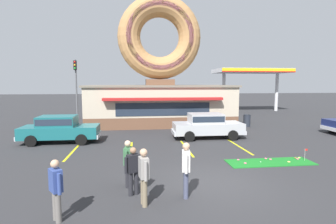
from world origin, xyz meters
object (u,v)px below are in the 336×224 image
object	(u,v)px
car_teal	(60,128)
pedestrian_leather_jacket_man	(56,188)
pedestrian_blue_sweater_man	(144,174)
traffic_light_pole	(76,81)
trash_bin	(247,120)
car_silver	(207,125)
pedestrian_hooded_kid	(186,167)
golf_ball	(261,162)
pedestrian_clipboard_woman	(133,169)
putting_flag_pin	(306,152)
pedestrian_beanie_man	(128,161)

from	to	relation	value
car_teal	pedestrian_leather_jacket_man	distance (m)	9.67
pedestrian_blue_sweater_man	traffic_light_pole	size ratio (longest dim) A/B	0.29
car_teal	trash_bin	distance (m)	14.15
car_teal	pedestrian_blue_sweater_man	bearing A→B (deg)	-61.50
car_silver	pedestrian_hooded_kid	bearing A→B (deg)	-109.41
car_silver	pedestrian_hooded_kid	size ratio (longest dim) A/B	2.65
golf_ball	pedestrian_hooded_kid	size ratio (longest dim) A/B	0.02
pedestrian_clipboard_woman	pedestrian_blue_sweater_man	bearing A→B (deg)	-67.89
car_teal	car_silver	bearing A→B (deg)	1.18
golf_ball	car_silver	distance (m)	5.63
pedestrian_hooded_kid	trash_bin	bearing A→B (deg)	59.25
pedestrian_blue_sweater_man	trash_bin	distance (m)	15.62
trash_bin	traffic_light_pole	world-z (taller)	traffic_light_pole
putting_flag_pin	car_silver	bearing A→B (deg)	119.59
car_silver	traffic_light_pole	distance (m)	14.84
car_teal	pedestrian_clipboard_woman	bearing A→B (deg)	-60.93
pedestrian_blue_sweater_man	trash_bin	world-z (taller)	pedestrian_blue_sweater_man
golf_ball	pedestrian_beanie_man	xyz separation A→B (m)	(-5.76, -1.97, 0.83)
pedestrian_leather_jacket_man	car_teal	bearing A→B (deg)	104.99
pedestrian_clipboard_woman	trash_bin	size ratio (longest dim) A/B	1.58
car_teal	pedestrian_hooded_kid	distance (m)	10.30
putting_flag_pin	pedestrian_hooded_kid	world-z (taller)	pedestrian_hooded_kid
pedestrian_hooded_kid	trash_bin	world-z (taller)	pedestrian_hooded_kid
car_teal	golf_ball	bearing A→B (deg)	-27.92
traffic_light_pole	pedestrian_clipboard_woman	bearing A→B (deg)	-72.89
car_silver	pedestrian_leather_jacket_man	xyz separation A→B (m)	(-6.55, -9.53, 0.02)
putting_flag_pin	trash_bin	size ratio (longest dim) A/B	0.56
pedestrian_hooded_kid	pedestrian_beanie_man	distance (m)	2.09
car_teal	pedestrian_beanie_man	xyz separation A→B (m)	(4.25, -7.27, 0.01)
putting_flag_pin	pedestrian_hooded_kid	bearing A→B (deg)	-153.40
golf_ball	pedestrian_clipboard_woman	distance (m)	6.23
putting_flag_pin	pedestrian_leather_jacket_man	size ratio (longest dim) A/B	0.34
car_teal	pedestrian_clipboard_woman	distance (m)	9.13
pedestrian_hooded_kid	trash_bin	size ratio (longest dim) A/B	1.77
car_teal	pedestrian_blue_sweater_man	xyz separation A→B (m)	(4.74, -8.73, 0.06)
pedestrian_beanie_man	pedestrian_hooded_kid	bearing A→B (deg)	-30.68
golf_ball	pedestrian_hooded_kid	world-z (taller)	pedestrian_hooded_kid
putting_flag_pin	car_teal	xyz separation A→B (m)	(-12.15, 5.28, 0.43)
pedestrian_leather_jacket_man	pedestrian_beanie_man	xyz separation A→B (m)	(1.75, 2.07, -0.01)
pedestrian_beanie_man	trash_bin	distance (m)	14.74
golf_ball	car_teal	bearing A→B (deg)	152.08
car_silver	pedestrian_blue_sweater_man	bearing A→B (deg)	-115.80
car_silver	car_teal	bearing A→B (deg)	-178.82
putting_flag_pin	traffic_light_pole	bearing A→B (deg)	130.37
golf_ball	trash_bin	xyz separation A→B (m)	(3.49, 9.50, 0.45)
car_silver	pedestrian_beanie_man	xyz separation A→B (m)	(-4.80, -7.46, 0.01)
putting_flag_pin	pedestrian_blue_sweater_man	size ratio (longest dim) A/B	0.33
pedestrian_hooded_kid	pedestrian_clipboard_woman	bearing A→B (deg)	167.40
putting_flag_pin	traffic_light_pole	world-z (taller)	traffic_light_pole
pedestrian_clipboard_woman	traffic_light_pole	xyz separation A→B (m)	(-5.68, 18.46, 2.86)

